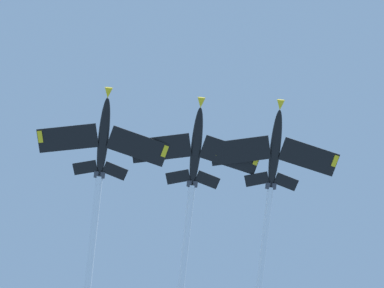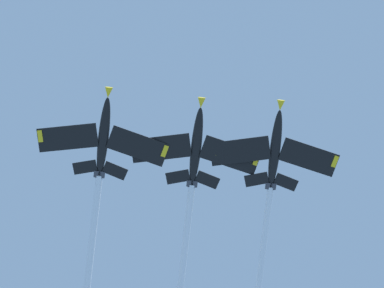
{
  "view_description": "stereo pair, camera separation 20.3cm",
  "coord_description": "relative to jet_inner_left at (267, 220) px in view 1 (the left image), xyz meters",
  "views": [
    {
      "loc": [
        23.06,
        12.61,
        1.85
      ],
      "look_at": [
        -13.09,
        -22.56,
        100.26
      ],
      "focal_mm": 68.41,
      "sensor_mm": 36.0,
      "label": 1
    },
    {
      "loc": [
        23.2,
        12.46,
        1.85
      ],
      "look_at": [
        -13.09,
        -22.56,
        100.26
      ],
      "focal_mm": 68.41,
      "sensor_mm": 36.0,
      "label": 2
    }
  ],
  "objects": [
    {
      "name": "jet_centre",
      "position": [
        8.05,
        -9.26,
        -0.37
      ],
      "size": [
        35.52,
        39.97,
        16.74
      ],
      "color": "black"
    },
    {
      "name": "jet_inner_left",
      "position": [
        0.0,
        0.0,
        0.0
      ],
      "size": [
        36.02,
        40.02,
        16.51
      ],
      "color": "black"
    },
    {
      "name": "jet_inner_right",
      "position": [
        17.14,
        -20.84,
        -1.77
      ],
      "size": [
        40.15,
        46.88,
        18.9
      ],
      "color": "black"
    }
  ]
}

